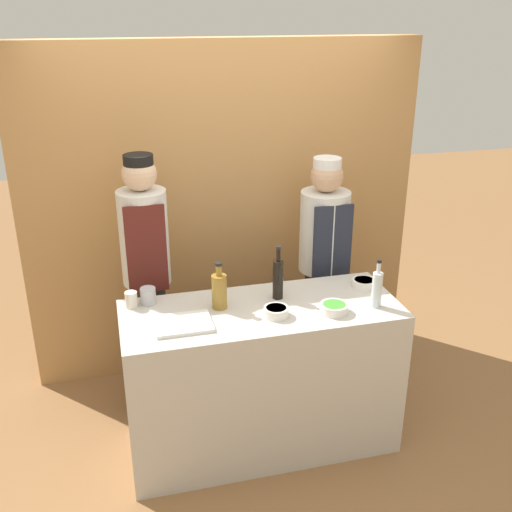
# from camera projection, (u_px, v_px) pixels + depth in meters

# --- Properties ---
(ground_plane) EXTENTS (14.00, 14.00, 0.00)m
(ground_plane) POSITION_uv_depth(u_px,v_px,m) (261.00, 440.00, 3.86)
(ground_plane) COLOR olive
(cabinet_wall) EXTENTS (2.83, 0.18, 2.40)m
(cabinet_wall) POSITION_uv_depth(u_px,v_px,m) (223.00, 212.00, 4.36)
(cabinet_wall) COLOR #B7844C
(cabinet_wall) RESTS_ON ground_plane
(counter) EXTENTS (1.64, 0.65, 0.96)m
(counter) POSITION_uv_depth(u_px,v_px,m) (261.00, 377.00, 3.68)
(counter) COLOR beige
(counter) RESTS_ON ground_plane
(sauce_bowl_purple) EXTENTS (0.14, 0.14, 0.06)m
(sauce_bowl_purple) POSITION_uv_depth(u_px,v_px,m) (276.00, 311.00, 3.39)
(sauce_bowl_purple) COLOR white
(sauce_bowl_purple) RESTS_ON counter
(sauce_bowl_green) EXTENTS (0.16, 0.16, 0.05)m
(sauce_bowl_green) POSITION_uv_depth(u_px,v_px,m) (334.00, 308.00, 3.44)
(sauce_bowl_green) COLOR white
(sauce_bowl_green) RESTS_ON counter
(sauce_bowl_orange) EXTENTS (0.15, 0.15, 0.05)m
(sauce_bowl_orange) POSITION_uv_depth(u_px,v_px,m) (364.00, 283.00, 3.75)
(sauce_bowl_orange) COLOR white
(sauce_bowl_orange) RESTS_ON counter
(cutting_board) EXTENTS (0.31, 0.24, 0.02)m
(cutting_board) POSITION_uv_depth(u_px,v_px,m) (183.00, 324.00, 3.30)
(cutting_board) COLOR white
(cutting_board) RESTS_ON counter
(bottle_vinegar) EXTENTS (0.09, 0.09, 0.29)m
(bottle_vinegar) POSITION_uv_depth(u_px,v_px,m) (219.00, 290.00, 3.46)
(bottle_vinegar) COLOR olive
(bottle_vinegar) RESTS_ON counter
(bottle_soy) EXTENTS (0.06, 0.06, 0.34)m
(bottle_soy) POSITION_uv_depth(u_px,v_px,m) (278.00, 278.00, 3.57)
(bottle_soy) COLOR black
(bottle_soy) RESTS_ON counter
(bottle_clear) EXTENTS (0.06, 0.06, 0.30)m
(bottle_clear) POSITION_uv_depth(u_px,v_px,m) (377.00, 288.00, 3.47)
(bottle_clear) COLOR silver
(bottle_clear) RESTS_ON counter
(cup_cream) EXTENTS (0.07, 0.07, 0.10)m
(cup_cream) POSITION_uv_depth(u_px,v_px,m) (131.00, 300.00, 3.49)
(cup_cream) COLOR silver
(cup_cream) RESTS_ON counter
(cup_steel) EXTENTS (0.09, 0.09, 0.10)m
(cup_steel) POSITION_uv_depth(u_px,v_px,m) (148.00, 296.00, 3.53)
(cup_steel) COLOR #B7B7BC
(cup_steel) RESTS_ON counter
(chef_left) EXTENTS (0.31, 0.31, 1.76)m
(chef_left) POSITION_uv_depth(u_px,v_px,m) (147.00, 274.00, 3.89)
(chef_left) COLOR #28282D
(chef_left) RESTS_ON ground_plane
(chef_right) EXTENTS (0.34, 0.34, 1.67)m
(chef_right) POSITION_uv_depth(u_px,v_px,m) (323.00, 264.00, 4.19)
(chef_right) COLOR #28282D
(chef_right) RESTS_ON ground_plane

